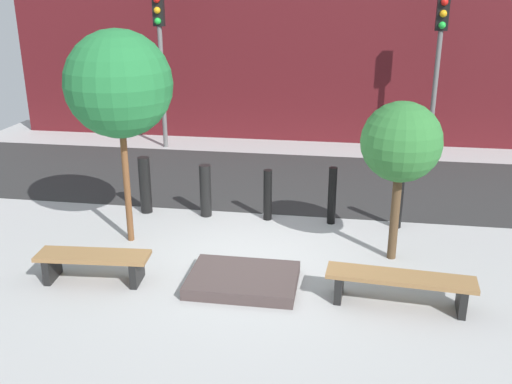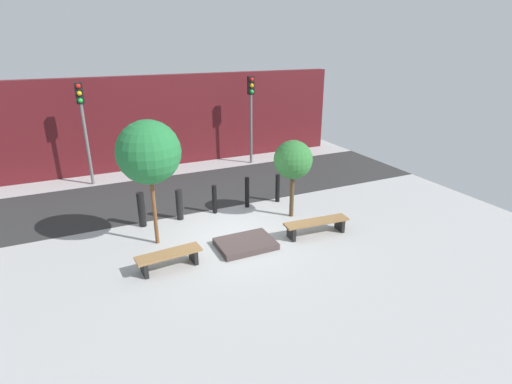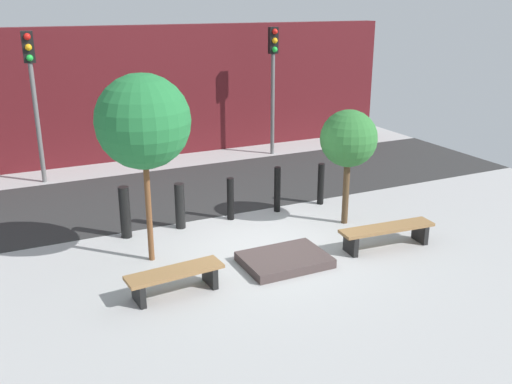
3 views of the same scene
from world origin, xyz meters
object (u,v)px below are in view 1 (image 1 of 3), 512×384
(bench_left, at_px, (93,262))
(traffic_light_west, at_px, (160,45))
(planter_bed, at_px, (243,280))
(bollard_center, at_px, (268,195))
(bollard_right, at_px, (332,196))
(bench_right, at_px, (400,283))
(tree_behind_right_bench, at_px, (401,143))
(bollard_far_left, at_px, (145,185))
(bollard_far_right, at_px, (398,201))
(bollard_left, at_px, (205,191))
(tree_behind_left_bench, at_px, (119,85))
(traffic_light_mid_west, at_px, (439,50))

(bench_left, relative_size, traffic_light_west, 0.42)
(bench_left, bearing_deg, planter_bed, 0.89)
(bollard_center, distance_m, traffic_light_west, 6.24)
(bollard_right, distance_m, traffic_light_west, 6.95)
(bench_right, bearing_deg, bollard_center, 132.75)
(planter_bed, bearing_deg, bollard_right, 65.27)
(bench_right, distance_m, tree_behind_right_bench, 2.14)
(bollard_far_left, bearing_deg, bollard_far_right, 0.00)
(bollard_left, relative_size, bollard_center, 1.04)
(bench_left, relative_size, bollard_far_left, 1.53)
(bench_left, distance_m, planter_bed, 2.20)
(bollard_center, distance_m, bollard_far_right, 2.35)
(traffic_light_west, bearing_deg, tree_behind_left_bench, -77.94)
(bench_left, xyz_separation_m, bench_right, (4.36, 0.00, 0.02))
(bench_right, height_order, planter_bed, bench_right)
(tree_behind_left_bench, height_order, bollard_far_right, tree_behind_left_bench)
(tree_behind_right_bench, relative_size, bollard_center, 2.62)
(tree_behind_right_bench, bearing_deg, bollard_right, 127.98)
(bollard_left, distance_m, traffic_light_west, 5.67)
(bollard_right, xyz_separation_m, traffic_light_west, (-4.64, 4.70, 2.18))
(traffic_light_mid_west, bearing_deg, tree_behind_right_bench, -102.06)
(bollard_far_right, bearing_deg, bench_right, -93.52)
(bench_right, height_order, tree_behind_left_bench, tree_behind_left_bench)
(bollard_far_right, height_order, traffic_light_mid_west, traffic_light_mid_west)
(bollard_center, xyz_separation_m, bollard_right, (1.18, 0.00, 0.05))
(bench_left, xyz_separation_m, bollard_right, (3.36, 2.75, 0.22))
(tree_behind_left_bench, bearing_deg, planter_bed, -30.09)
(tree_behind_left_bench, relative_size, tree_behind_right_bench, 1.39)
(planter_bed, bearing_deg, bollard_far_right, 47.35)
(planter_bed, bearing_deg, tree_behind_right_bench, 30.09)
(bollard_left, height_order, bollard_far_right, bollard_far_right)
(traffic_light_west, bearing_deg, bollard_center, -53.61)
(planter_bed, xyz_separation_m, bollard_center, (0.00, 2.55, 0.39))
(bench_left, height_order, traffic_light_west, traffic_light_west)
(traffic_light_west, bearing_deg, planter_bed, -64.48)
(planter_bed, xyz_separation_m, tree_behind_right_bench, (2.18, 1.26, 1.81))
(tree_behind_left_bench, distance_m, tree_behind_right_bench, 4.43)
(bollard_far_left, bearing_deg, tree_behind_left_bench, -82.50)
(bollard_left, xyz_separation_m, bollard_right, (2.35, 0.00, 0.03))
(bollard_far_right, bearing_deg, bollard_center, 180.00)
(tree_behind_right_bench, distance_m, traffic_light_west, 8.27)
(bench_right, bearing_deg, traffic_light_mid_west, 84.61)
(bollard_left, xyz_separation_m, bollard_far_right, (3.53, 0.00, 0.00))
(planter_bed, height_order, bollard_right, bollard_right)
(tree_behind_right_bench, xyz_separation_m, bollard_far_left, (-4.53, 1.29, -1.35))
(bench_left, relative_size, planter_bed, 1.07)
(tree_behind_left_bench, height_order, bollard_right, tree_behind_left_bench)
(planter_bed, relative_size, tree_behind_right_bench, 0.62)
(tree_behind_left_bench, height_order, bollard_far_left, tree_behind_left_bench)
(bench_left, height_order, bollard_far_left, bollard_far_left)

